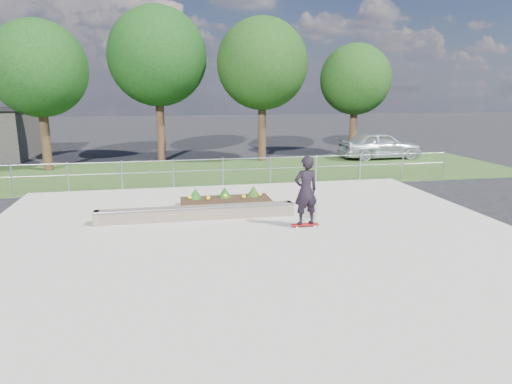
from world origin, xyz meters
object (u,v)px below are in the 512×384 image
Objects in this scene: skateboarder at (306,191)px; parked_car at (380,145)px; grind_ledge at (197,213)px; planter_bed at (226,200)px.

parked_car is at bearing 55.97° from skateboarder.
planter_bed is (1.08, 1.49, -0.02)m from grind_ledge.
planter_bed is 3.56m from skateboarder.
parked_car reaches higher than planter_bed.
parked_car is (8.19, 12.13, -0.34)m from skateboarder.
parked_car is (11.20, 10.75, 0.52)m from grind_ledge.
grind_ledge is at bearing 132.38° from parked_car.
skateboarder is 14.64m from parked_car.
parked_car reaches higher than grind_ledge.
parked_car is at bearing 43.84° from grind_ledge.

